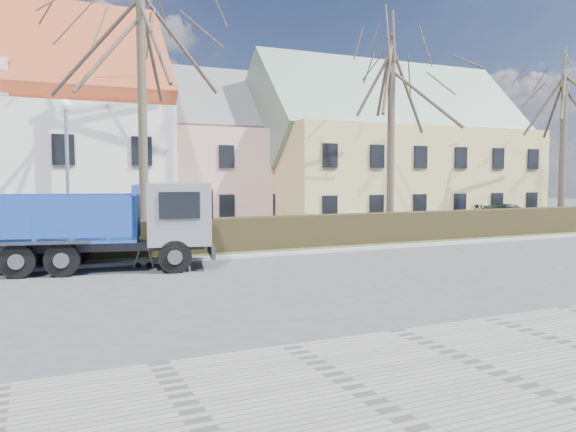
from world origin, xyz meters
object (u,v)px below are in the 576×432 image
streetlight (68,179)px  parked_car_b (509,214)px  cart_frame (137,257)px  dump_truck (95,225)px

streetlight → parked_car_b: streetlight is taller
cart_frame → parked_car_b: parked_car_b is taller
dump_truck → cart_frame: size_ratio=9.35×
streetlight → parked_car_b: (25.76, 4.26, -2.24)m
dump_truck → cart_frame: (1.23, -0.16, -1.08)m
streetlight → cart_frame: (1.83, -3.18, -2.54)m
dump_truck → parked_car_b: dump_truck is taller
dump_truck → parked_car_b: (25.16, 7.28, -0.78)m
cart_frame → parked_car_b: 25.06m
dump_truck → cart_frame: bearing=5.4°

